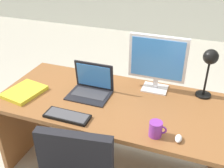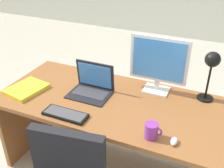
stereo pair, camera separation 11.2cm
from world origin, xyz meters
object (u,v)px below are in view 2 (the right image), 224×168
at_px(coffee_mug, 152,131).
at_px(laptop, 93,83).
at_px(mouse, 174,141).
at_px(desk_lamp, 211,66).
at_px(book, 27,89).
at_px(desk, 113,119).
at_px(monitor, 159,61).
at_px(keyboard, 65,114).

bearing_deg(coffee_mug, laptop, 149.35).
xyz_separation_m(laptop, mouse, (0.73, -0.35, -0.06)).
distance_m(laptop, desk_lamp, 0.90).
height_order(desk_lamp, book, desk_lamp).
bearing_deg(desk, desk_lamp, 19.49).
height_order(monitor, book, monitor).
height_order(laptop, mouse, laptop).
bearing_deg(monitor, book, -156.33).
distance_m(laptop, mouse, 0.81).
bearing_deg(book, coffee_mug, -7.53).
relative_size(mouse, coffee_mug, 0.66).
relative_size(laptop, keyboard, 1.00).
distance_m(keyboard, coffee_mug, 0.61).
bearing_deg(mouse, desk, 148.77).
bearing_deg(keyboard, monitor, 50.16).
xyz_separation_m(desk, mouse, (0.55, -0.33, 0.23)).
distance_m(monitor, keyboard, 0.80).
bearing_deg(keyboard, desk, 60.37).
height_order(desk, monitor, monitor).
distance_m(monitor, book, 1.08).
bearing_deg(desk_lamp, monitor, -178.97).
distance_m(keyboard, mouse, 0.76).
relative_size(desk, book, 5.13).
relative_size(desk_lamp, book, 1.19).
height_order(keyboard, mouse, mouse).
bearing_deg(monitor, desk_lamp, 1.03).
relative_size(monitor, book, 1.35).
distance_m(desk, mouse, 0.68).
height_order(desk, mouse, mouse).
distance_m(laptop, book, 0.54).
xyz_separation_m(monitor, keyboard, (-0.49, -0.59, -0.25)).
xyz_separation_m(desk, monitor, (0.28, 0.23, 0.47)).
distance_m(keyboard, desk_lamp, 1.09).
xyz_separation_m(mouse, coffee_mug, (-0.14, -0.00, 0.04)).
height_order(keyboard, book, book).
xyz_separation_m(desk, book, (-0.67, -0.19, 0.23)).
relative_size(laptop, desk_lamp, 0.81).
xyz_separation_m(desk, desk_lamp, (0.66, 0.23, 0.50)).
bearing_deg(desk, laptop, 176.46).
height_order(monitor, desk_lamp, monitor).
relative_size(laptop, coffee_mug, 2.87).
relative_size(monitor, mouse, 6.12).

